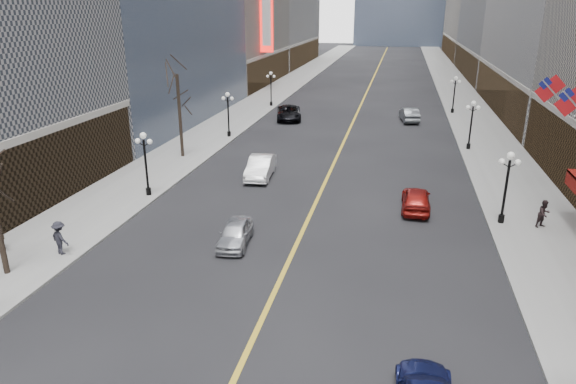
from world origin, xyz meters
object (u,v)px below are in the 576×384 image
at_px(car_nb_mid, 260,167).
at_px(streetlamp_east_3, 455,91).
at_px(car_nb_far, 289,113).
at_px(car_sb_mid, 416,199).
at_px(streetlamp_west_3, 271,85).
at_px(streetlamp_west_2, 228,110).
at_px(car_nb_near, 235,233).
at_px(car_sb_far, 409,115).
at_px(streetlamp_east_1, 507,180).
at_px(streetlamp_east_2, 472,120).
at_px(streetlamp_west_1, 145,157).

bearing_deg(car_nb_mid, streetlamp_east_3, 55.57).
bearing_deg(car_nb_far, car_sb_mid, -74.27).
bearing_deg(car_nb_far, streetlamp_west_3, 105.10).
distance_m(streetlamp_west_2, streetlamp_west_3, 18.00).
relative_size(streetlamp_west_2, car_nb_near, 1.13).
bearing_deg(car_sb_far, car_sb_mid, 81.23).
bearing_deg(car_nb_near, streetlamp_east_1, 16.43).
relative_size(streetlamp_west_3, car_sb_far, 0.91).
distance_m(car_nb_mid, car_sb_mid, 12.72).
xyz_separation_m(streetlamp_east_2, car_sb_mid, (-5.13, -16.55, -2.13)).
distance_m(car_nb_near, car_sb_mid, 12.61).
xyz_separation_m(car_nb_far, car_sb_mid, (14.32, -26.62, -0.06)).
bearing_deg(car_sb_far, streetlamp_west_2, 24.30).
bearing_deg(streetlamp_east_1, car_nb_near, -158.02).
bearing_deg(streetlamp_east_1, car_nb_far, 124.71).
relative_size(streetlamp_east_2, car_sb_far, 0.91).
bearing_deg(streetlamp_east_1, streetlamp_west_3, 123.25).
distance_m(streetlamp_east_3, car_nb_mid, 34.54).
bearing_deg(streetlamp_east_1, streetlamp_east_3, 90.00).
distance_m(streetlamp_west_1, car_nb_near, 10.64).
bearing_deg(car_nb_far, streetlamp_east_1, -67.83).
distance_m(car_nb_near, car_nb_mid, 12.28).
bearing_deg(streetlamp_east_2, streetlamp_west_1, -142.67).
distance_m(car_sb_mid, car_sb_far, 28.65).
bearing_deg(car_nb_mid, streetlamp_west_2, 113.94).
height_order(streetlamp_east_2, streetlamp_east_3, same).
bearing_deg(streetlamp_east_2, streetlamp_west_3, 142.67).
bearing_deg(streetlamp_east_2, streetlamp_east_3, 90.00).
relative_size(streetlamp_east_3, car_sb_mid, 0.99).
bearing_deg(car_sb_far, streetlamp_east_3, -141.70).
height_order(streetlamp_west_1, car_nb_near, streetlamp_west_1).
xyz_separation_m(streetlamp_east_1, streetlamp_west_2, (-23.60, 18.00, 0.00)).
bearing_deg(streetlamp_east_2, car_nb_mid, -144.80).
bearing_deg(car_nb_near, streetlamp_west_2, 103.64).
relative_size(streetlamp_east_1, car_sb_far, 0.91).
xyz_separation_m(streetlamp_east_1, streetlamp_west_3, (-23.60, 36.00, 0.00)).
xyz_separation_m(streetlamp_east_3, car_nb_near, (-15.20, -42.14, -2.22)).
xyz_separation_m(streetlamp_east_1, streetlamp_east_3, (0.00, 36.00, 0.00)).
distance_m(streetlamp_east_2, streetlamp_west_2, 23.60).
bearing_deg(car_sb_far, streetlamp_west_3, -27.26).
relative_size(streetlamp_east_3, streetlamp_west_1, 1.00).
bearing_deg(streetlamp_east_3, car_nb_near, -109.83).
distance_m(streetlamp_west_3, car_nb_far, 9.19).
relative_size(streetlamp_west_1, car_sb_mid, 0.99).
height_order(streetlamp_east_1, car_nb_far, streetlamp_east_1).
xyz_separation_m(car_nb_mid, car_sb_mid, (11.88, -4.56, -0.06)).
xyz_separation_m(streetlamp_west_1, car_nb_near, (8.40, -6.14, -2.22)).
height_order(streetlamp_east_1, streetlamp_east_3, same).
bearing_deg(car_sb_far, car_nb_far, -1.08).
bearing_deg(streetlamp_west_2, streetlamp_east_3, 37.33).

